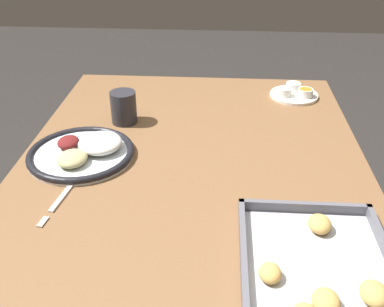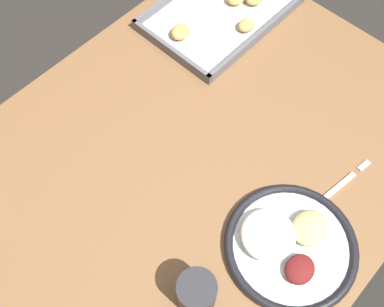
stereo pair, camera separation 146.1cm
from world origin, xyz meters
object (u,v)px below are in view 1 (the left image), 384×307
Objects in this scene: fork at (62,197)px; dinner_plate at (83,152)px; baking_tray at (320,279)px; drinking_cup at (124,107)px; saucer_plate at (295,93)px.

dinner_plate is at bearing -172.01° from fork.
dinner_plate is 0.69× the size of baking_tray.
fork is (0.19, -0.00, -0.01)m from dinner_plate.
drinking_cup reaches higher than fork.
baking_tray is (0.23, 0.56, 0.01)m from fork.
drinking_cup is at bearing 178.25° from fork.
fork is at bearing -44.38° from saucer_plate.
drinking_cup is (0.23, -0.55, 0.04)m from saucer_plate.
saucer_plate is at bearing 143.76° from fork.
fork is 1.20× the size of saucer_plate.
dinner_plate is at bearing -18.02° from drinking_cup.
dinner_plate is at bearing -54.23° from saucer_plate.
baking_tray reaches higher than fork.
baking_tray is 4.18× the size of drinking_cup.
dinner_plate reaches higher than fork.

